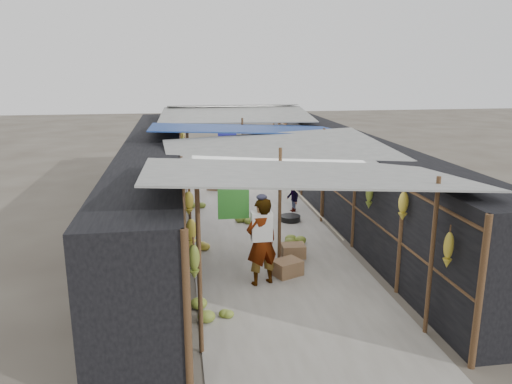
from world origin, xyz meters
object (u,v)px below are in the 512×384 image
shopper_blue (243,178)px  vendor_seated (293,196)px  black_basin (290,219)px  vendor_elderly (262,242)px  crate_near (287,268)px

shopper_blue → vendor_seated: size_ratio=1.40×
black_basin → shopper_blue: (-0.99, 2.60, 0.61)m
vendor_elderly → vendor_seated: bearing=-128.4°
black_basin → vendor_elderly: bearing=-110.5°
crate_near → shopper_blue: 6.21m
crate_near → vendor_seated: bearing=52.0°
crate_near → vendor_elderly: (-0.59, -0.34, 0.72)m
shopper_blue → vendor_seated: (1.27, -1.68, -0.20)m
crate_near → vendor_seated: vendor_seated is taller
black_basin → vendor_elderly: vendor_elderly is taller
vendor_elderly → shopper_blue: vendor_elderly is taller
shopper_blue → vendor_seated: bearing=-72.8°
vendor_elderly → vendor_seated: size_ratio=1.79×
shopper_blue → vendor_seated: 2.11m
black_basin → vendor_elderly: 4.27m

